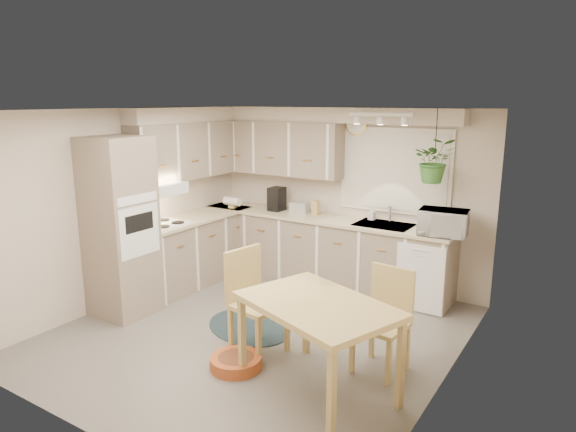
{
  "coord_description": "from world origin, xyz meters",
  "views": [
    {
      "loc": [
        3.07,
        -4.21,
        2.51
      ],
      "look_at": [
        0.05,
        0.55,
        1.22
      ],
      "focal_mm": 32.0,
      "sensor_mm": 36.0,
      "label": 1
    }
  ],
  "objects_px": {
    "chair_back": "(381,322)",
    "microwave": "(443,220)",
    "dining_table": "(317,348)",
    "pet_bed": "(236,362)",
    "braided_rug": "(249,327)",
    "chair_left": "(259,303)"
  },
  "relations": [
    {
      "from": "chair_back",
      "to": "microwave",
      "type": "relative_size",
      "value": 1.77
    },
    {
      "from": "dining_table",
      "to": "pet_bed",
      "type": "height_order",
      "value": "dining_table"
    },
    {
      "from": "braided_rug",
      "to": "pet_bed",
      "type": "xyz_separation_m",
      "value": [
        0.43,
        -0.79,
        0.05
      ]
    },
    {
      "from": "chair_back",
      "to": "braided_rug",
      "type": "distance_m",
      "value": 1.68
    },
    {
      "from": "pet_bed",
      "to": "microwave",
      "type": "height_order",
      "value": "microwave"
    },
    {
      "from": "chair_back",
      "to": "chair_left",
      "type": "bearing_deg",
      "value": 19.31
    },
    {
      "from": "microwave",
      "to": "pet_bed",
      "type": "bearing_deg",
      "value": -124.08
    },
    {
      "from": "pet_bed",
      "to": "microwave",
      "type": "bearing_deg",
      "value": 63.34
    },
    {
      "from": "chair_back",
      "to": "pet_bed",
      "type": "xyz_separation_m",
      "value": [
        -1.17,
        -0.69,
        -0.43
      ]
    },
    {
      "from": "dining_table",
      "to": "microwave",
      "type": "bearing_deg",
      "value": 81.14
    },
    {
      "from": "chair_back",
      "to": "microwave",
      "type": "xyz_separation_m",
      "value": [
        0.04,
        1.73,
        0.64
      ]
    },
    {
      "from": "dining_table",
      "to": "pet_bed",
      "type": "bearing_deg",
      "value": -175.93
    },
    {
      "from": "dining_table",
      "to": "braided_rug",
      "type": "relative_size",
      "value": 1.21
    },
    {
      "from": "microwave",
      "to": "chair_left",
      "type": "bearing_deg",
      "value": -128.66
    },
    {
      "from": "braided_rug",
      "to": "microwave",
      "type": "bearing_deg",
      "value": 44.67
    },
    {
      "from": "chair_left",
      "to": "microwave",
      "type": "xyz_separation_m",
      "value": [
        1.22,
        2.02,
        0.6
      ]
    },
    {
      "from": "braided_rug",
      "to": "pet_bed",
      "type": "distance_m",
      "value": 0.9
    },
    {
      "from": "dining_table",
      "to": "braided_rug",
      "type": "height_order",
      "value": "dining_table"
    },
    {
      "from": "braided_rug",
      "to": "dining_table",
      "type": "bearing_deg",
      "value": -29.72
    },
    {
      "from": "pet_bed",
      "to": "chair_back",
      "type": "bearing_deg",
      "value": 30.44
    },
    {
      "from": "microwave",
      "to": "chair_back",
      "type": "bearing_deg",
      "value": -98.82
    },
    {
      "from": "pet_bed",
      "to": "dining_table",
      "type": "bearing_deg",
      "value": 4.07
    }
  ]
}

